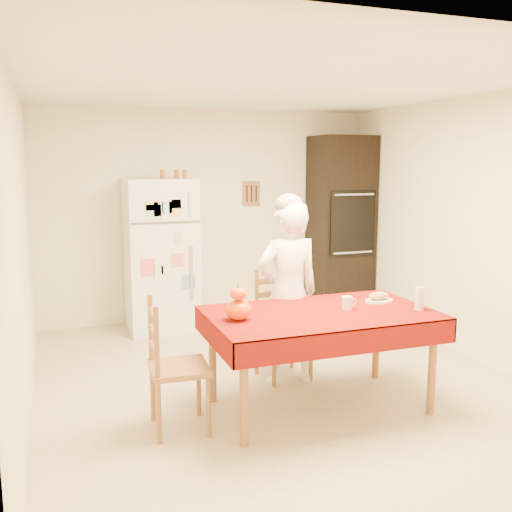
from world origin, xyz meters
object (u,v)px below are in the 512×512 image
chair_left (170,361)px  wine_glass (420,298)px  oven_cabinet (341,225)px  seated_woman (288,294)px  dining_table (320,321)px  refrigerator (161,255)px  pumpkin_lower (238,310)px  bread_plate (379,301)px  chair_far (280,319)px  coffee_mug (347,303)px

chair_left → wine_glass: chair_left is taller
oven_cabinet → seated_woman: (-1.57, -2.03, -0.32)m
dining_table → refrigerator: bearing=106.5°
seated_woman → pumpkin_lower: 0.83m
chair_left → pumpkin_lower: chair_left is taller
wine_glass → bread_plate: (-0.16, 0.32, -0.08)m
dining_table → chair_far: chair_far is taller
seated_woman → pumpkin_lower: seated_woman is taller
refrigerator → coffee_mug: refrigerator is taller
oven_cabinet → bread_plate: bearing=-111.2°
chair_far → oven_cabinet: bearing=43.8°
chair_left → coffee_mug: bearing=-87.4°
oven_cabinet → chair_far: oven_cabinet is taller
chair_left → bread_plate: bearing=-83.2°
chair_left → coffee_mug: 1.41m
chair_far → bread_plate: size_ratio=3.96×
seated_woman → dining_table: bearing=91.4°
pumpkin_lower → coffee_mug: bearing=-0.1°
refrigerator → pumpkin_lower: bearing=-87.8°
oven_cabinet → chair_far: bearing=-130.3°
chair_far → bread_plate: 0.91m
bread_plate → chair_far: bearing=134.2°
refrigerator → pumpkin_lower: refrigerator is taller
pumpkin_lower → oven_cabinet: bearing=49.7°
coffee_mug → seated_woman: bearing=115.0°
oven_cabinet → chair_left: oven_cabinet is taller
seated_woman → bread_plate: (0.62, -0.43, -0.01)m
chair_far → chair_left: bearing=-152.8°
refrigerator → wine_glass: bearing=-61.4°
chair_left → bread_plate: (1.73, 0.11, 0.26)m
refrigerator → pumpkin_lower: size_ratio=8.84×
chair_far → dining_table: bearing=-94.1°
oven_cabinet → chair_far: (-1.56, -1.83, -0.59)m
oven_cabinet → wine_glass: bearing=-106.0°
coffee_mug → oven_cabinet: bearing=63.1°
bread_plate → chair_left: bearing=-176.3°
refrigerator → seated_woman: bearing=-70.2°
seated_woman → bread_plate: seated_woman is taller
oven_cabinet → bread_plate: size_ratio=9.17×
oven_cabinet → coffee_mug: size_ratio=22.00×
pumpkin_lower → wine_glass: bearing=-7.9°
oven_cabinet → pumpkin_lower: oven_cabinet is taller
dining_table → bread_plate: bearing=11.7°
wine_glass → pumpkin_lower: bearing=172.1°
chair_left → seated_woman: 1.27m
refrigerator → pumpkin_lower: (0.10, -2.53, -0.02)m
coffee_mug → dining_table: bearing=178.6°
pumpkin_lower → bread_plate: size_ratio=0.80×
wine_glass → coffee_mug: bearing=159.6°
refrigerator → chair_left: bearing=-99.1°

